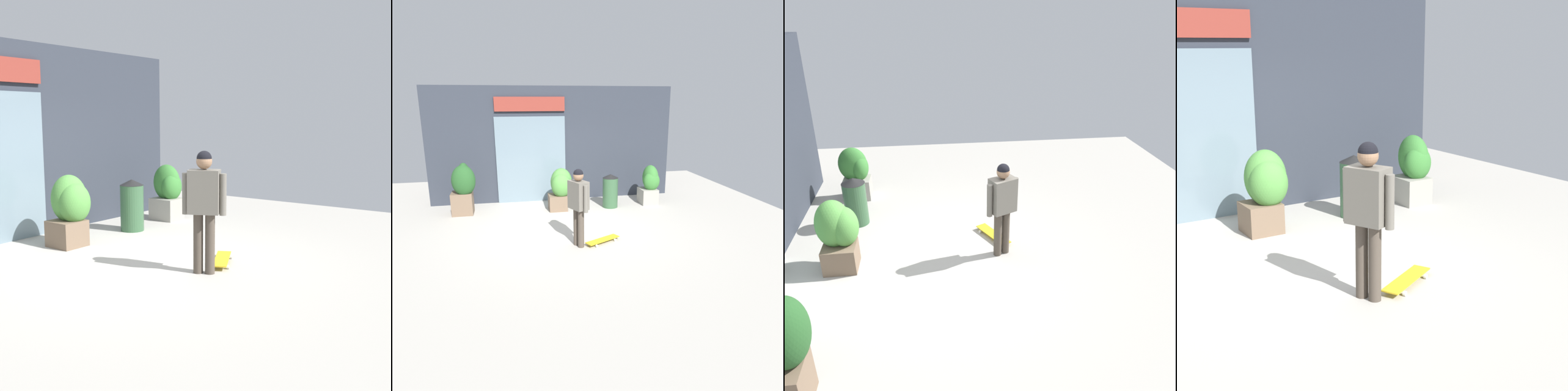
# 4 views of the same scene
# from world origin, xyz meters

# --- Properties ---
(ground_plane) EXTENTS (12.00, 12.00, 0.00)m
(ground_plane) POSITION_xyz_m (0.00, 0.00, 0.00)
(ground_plane) COLOR #B2ADA3
(building_facade) EXTENTS (7.12, 0.31, 3.32)m
(building_facade) POSITION_xyz_m (-0.04, 2.79, 1.65)
(building_facade) COLOR #2D333D
(building_facade) RESTS_ON ground_plane
(skateboarder) EXTENTS (0.41, 0.54, 1.63)m
(skateboarder) POSITION_xyz_m (0.03, -0.99, 0.99)
(skateboarder) COLOR #4C4238
(skateboarder) RESTS_ON ground_plane
(skateboard) EXTENTS (0.81, 0.55, 0.08)m
(skateboard) POSITION_xyz_m (0.56, -0.94, 0.06)
(skateboard) COLOR gold
(skateboard) RESTS_ON ground_plane
(planter_box_left) EXTENTS (0.65, 0.61, 1.38)m
(planter_box_left) POSITION_xyz_m (-2.50, 1.71, 0.76)
(planter_box_left) COLOR brown
(planter_box_left) RESTS_ON ground_plane
(planter_box_right) EXTENTS (0.53, 0.64, 1.11)m
(planter_box_right) POSITION_xyz_m (2.64, 1.72, 0.58)
(planter_box_right) COLOR gray
(planter_box_right) RESTS_ON ground_plane
(planter_box_mid) EXTENTS (0.65, 0.67, 1.14)m
(planter_box_mid) POSITION_xyz_m (0.03, 1.62, 0.63)
(planter_box_mid) COLOR brown
(planter_box_mid) RESTS_ON ground_plane
(trash_bin) EXTENTS (0.43, 0.43, 0.94)m
(trash_bin) POSITION_xyz_m (1.42, 1.57, 0.47)
(trash_bin) COLOR #335938
(trash_bin) RESTS_ON ground_plane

